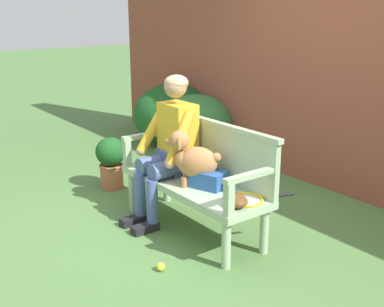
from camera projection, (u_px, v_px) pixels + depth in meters
ground_plane at (192, 229)px, 4.24m from camera, size 40.00×40.00×0.00m
brick_garden_fence at (339, 60)px, 4.94m from camera, size 8.00×0.30×2.70m
hedge_bush_mid_right at (197, 123)px, 6.43m from camera, size 1.03×1.01×0.77m
hedge_bush_far_left at (173, 114)px, 6.81m from camera, size 1.12×1.12×0.85m
garden_bench at (192, 188)px, 4.13m from camera, size 1.51×0.51×0.44m
bench_backrest at (213, 148)px, 4.17m from camera, size 1.55×0.06×0.50m
bench_armrest_left_end at (139, 143)px, 4.55m from camera, size 0.06×0.51×0.28m
bench_armrest_right_end at (243, 185)px, 3.45m from camera, size 0.06×0.51×0.28m
person_seated at (170, 143)px, 4.25m from camera, size 0.56×0.66×1.31m
dog_on_bench at (193, 159)px, 3.96m from camera, size 0.42×0.40×0.46m
tennis_racket at (248, 199)px, 3.70m from camera, size 0.38×0.58×0.03m
baseball_glove at (236, 200)px, 3.59m from camera, size 0.27×0.24×0.09m
sports_bag at (208, 179)px, 3.97m from camera, size 0.33×0.28×0.14m
tennis_ball at (161, 267)px, 3.56m from camera, size 0.07×0.07×0.07m
potted_plant at (111, 160)px, 5.13m from camera, size 0.32×0.32×0.56m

